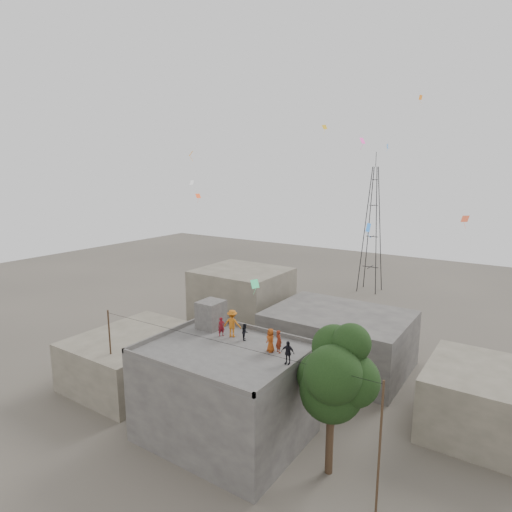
{
  "coord_description": "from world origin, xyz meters",
  "views": [
    {
      "loc": [
        15.9,
        -20.23,
        17.23
      ],
      "look_at": [
        0.43,
        3.03,
        11.75
      ],
      "focal_mm": 30.0,
      "sensor_mm": 36.0,
      "label": 1
    }
  ],
  "objects_px": {
    "tree": "(335,376)",
    "transmission_tower": "(372,230)",
    "stair_head_box": "(211,314)",
    "person_dark_adult": "(288,353)",
    "person_red_adult": "(279,341)"
  },
  "relations": [
    {
      "from": "tree",
      "to": "person_red_adult",
      "type": "bearing_deg",
      "value": 167.4
    },
    {
      "from": "tree",
      "to": "person_dark_adult",
      "type": "distance_m",
      "value": 3.05
    },
    {
      "from": "person_red_adult",
      "to": "tree",
      "type": "bearing_deg",
      "value": -163.68
    },
    {
      "from": "transmission_tower",
      "to": "person_dark_adult",
      "type": "distance_m",
      "value": 40.52
    },
    {
      "from": "tree",
      "to": "person_dark_adult",
      "type": "bearing_deg",
      "value": -176.77
    },
    {
      "from": "transmission_tower",
      "to": "person_dark_adult",
      "type": "bearing_deg",
      "value": -78.02
    },
    {
      "from": "tree",
      "to": "person_dark_adult",
      "type": "xyz_separation_m",
      "value": [
        -2.97,
        -0.17,
        0.7
      ]
    },
    {
      "from": "tree",
      "to": "transmission_tower",
      "type": "distance_m",
      "value": 41.12
    },
    {
      "from": "stair_head_box",
      "to": "person_red_adult",
      "type": "relative_size",
      "value": 1.36
    },
    {
      "from": "tree",
      "to": "person_red_adult",
      "type": "relative_size",
      "value": 6.2
    },
    {
      "from": "stair_head_box",
      "to": "tree",
      "type": "relative_size",
      "value": 0.22
    },
    {
      "from": "stair_head_box",
      "to": "tree",
      "type": "distance_m",
      "value": 10.8
    },
    {
      "from": "person_red_adult",
      "to": "person_dark_adult",
      "type": "xyz_separation_m",
      "value": [
        1.28,
        -1.12,
        -0.03
      ]
    },
    {
      "from": "stair_head_box",
      "to": "person_dark_adult",
      "type": "relative_size",
      "value": 1.41
    },
    {
      "from": "tree",
      "to": "transmission_tower",
      "type": "relative_size",
      "value": 0.45
    }
  ]
}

